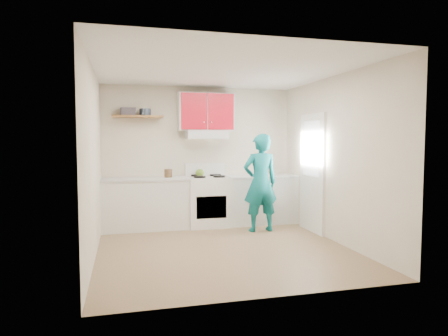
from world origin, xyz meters
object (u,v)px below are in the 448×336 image
object	(u,v)px
tin	(145,112)
kettle	(200,173)
stove	(208,201)
crock	(168,174)
person	(260,183)

from	to	relation	value
tin	kettle	xyz separation A→B (m)	(0.98, -0.10, -1.11)
stove	tin	size ratio (longest dim) A/B	4.51
kettle	crock	xyz separation A→B (m)	(-0.59, -0.04, -0.01)
stove	kettle	size ratio (longest dim) A/B	5.53
stove	crock	xyz separation A→B (m)	(-0.73, 0.03, 0.52)
kettle	person	bearing A→B (deg)	-42.59
crock	person	xyz separation A→B (m)	(1.53, -0.68, -0.13)
tin	crock	size ratio (longest dim) A/B	1.20
crock	tin	bearing A→B (deg)	159.66
tin	person	xyz separation A→B (m)	(1.91, -0.82, -1.25)
crock	person	world-z (taller)	person
person	tin	bearing A→B (deg)	-25.26
tin	crock	bearing A→B (deg)	-20.34
kettle	crock	distance (m)	0.59
stove	tin	world-z (taller)	tin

